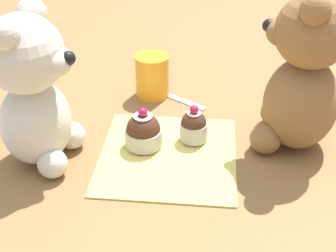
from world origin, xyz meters
name	(u,v)px	position (x,y,z in m)	size (l,w,h in m)	color
ground_plane	(168,156)	(0.00, 0.00, 0.00)	(4.00, 4.00, 0.00)	olive
knitted_placemat	(168,154)	(0.00, 0.00, 0.00)	(0.22, 0.21, 0.01)	#E0D166
teddy_bear_cream	(33,90)	(-0.02, 0.19, 0.12)	(0.13, 0.13, 0.24)	beige
teddy_bear_tan	(302,77)	(0.06, -0.20, 0.12)	(0.16, 0.15, 0.26)	olive
cupcake_near_cream_bear	(143,132)	(0.02, 0.04, 0.03)	(0.06, 0.06, 0.07)	#B2ADA3
cupcake_near_tan_bear	(194,126)	(0.04, -0.04, 0.03)	(0.04, 0.04, 0.06)	#B2ADA3
juice_glass	(152,76)	(0.19, 0.05, 0.04)	(0.06, 0.06, 0.08)	orange
teaspoon	(177,98)	(0.18, 0.00, 0.00)	(0.13, 0.01, 0.01)	silver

